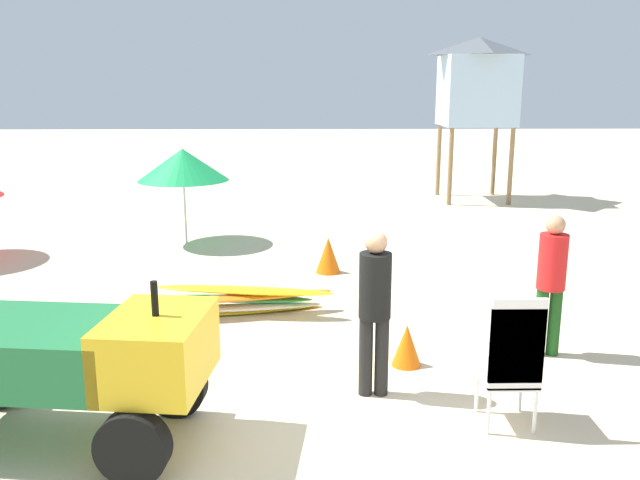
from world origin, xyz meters
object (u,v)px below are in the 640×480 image
(lifeguard_near_center, at_px, (551,276))
(utility_cart, at_px, (67,358))
(traffic_cone_near, at_px, (407,345))
(beach_umbrella_left, at_px, (183,165))
(traffic_cone_far, at_px, (328,255))
(stacked_plastic_chairs, at_px, (512,352))
(surfboard_pile, at_px, (241,300))
(lifeguard_near_left, at_px, (375,302))
(lifeguard_tower, at_px, (478,82))

(lifeguard_near_center, bearing_deg, utility_cart, -159.36)
(traffic_cone_near, bearing_deg, utility_cart, -153.88)
(beach_umbrella_left, distance_m, traffic_cone_far, 3.67)
(stacked_plastic_chairs, distance_m, lifeguard_near_center, 1.93)
(surfboard_pile, xyz_separation_m, beach_umbrella_left, (-1.48, 4.16, 1.35))
(utility_cart, height_order, stacked_plastic_chairs, utility_cart)
(surfboard_pile, bearing_deg, beach_umbrella_left, 109.53)
(stacked_plastic_chairs, distance_m, beach_umbrella_left, 8.44)
(surfboard_pile, bearing_deg, traffic_cone_far, 58.59)
(surfboard_pile, height_order, traffic_cone_near, traffic_cone_near)
(surfboard_pile, bearing_deg, utility_cart, -109.59)
(stacked_plastic_chairs, xyz_separation_m, traffic_cone_near, (-0.73, 1.40, -0.51))
(surfboard_pile, height_order, lifeguard_near_left, lifeguard_near_left)
(lifeguard_tower, bearing_deg, lifeguard_near_left, -108.28)
(surfboard_pile, bearing_deg, traffic_cone_near, -40.11)
(traffic_cone_near, bearing_deg, lifeguard_near_left, -122.19)
(lifeguard_tower, bearing_deg, stacked_plastic_chairs, -102.15)
(beach_umbrella_left, height_order, traffic_cone_near, beach_umbrella_left)
(traffic_cone_near, xyz_separation_m, traffic_cone_far, (-0.76, 3.76, 0.06))
(utility_cart, bearing_deg, traffic_cone_far, 65.56)
(traffic_cone_far, bearing_deg, utility_cart, -114.44)
(stacked_plastic_chairs, height_order, traffic_cone_far, stacked_plastic_chairs)
(beach_umbrella_left, xyz_separation_m, traffic_cone_near, (3.49, -5.86, -1.32))
(lifeguard_near_center, relative_size, beach_umbrella_left, 0.89)
(utility_cart, bearing_deg, lifeguard_near_center, 20.64)
(lifeguard_near_left, relative_size, lifeguard_tower, 0.40)
(lifeguard_near_left, height_order, lifeguard_tower, lifeguard_tower)
(stacked_plastic_chairs, relative_size, lifeguard_near_center, 0.78)
(surfboard_pile, distance_m, lifeguard_tower, 10.93)
(stacked_plastic_chairs, bearing_deg, beach_umbrella_left, 120.15)
(lifeguard_near_center, relative_size, traffic_cone_far, 2.78)
(lifeguard_near_center, bearing_deg, stacked_plastic_chairs, -119.40)
(lifeguard_near_center, height_order, traffic_cone_near, lifeguard_near_center)
(utility_cart, xyz_separation_m, traffic_cone_near, (3.18, 1.56, -0.55))
(utility_cart, height_order, surfboard_pile, utility_cart)
(lifeguard_near_left, distance_m, beach_umbrella_left, 7.26)
(surfboard_pile, distance_m, lifeguard_near_left, 2.97)
(beach_umbrella_left, relative_size, traffic_cone_near, 3.90)
(stacked_plastic_chairs, bearing_deg, lifeguard_near_center, 60.60)
(beach_umbrella_left, height_order, traffic_cone_far, beach_umbrella_left)
(surfboard_pile, relative_size, traffic_cone_near, 5.56)
(traffic_cone_near, height_order, traffic_cone_far, traffic_cone_far)
(surfboard_pile, distance_m, traffic_cone_far, 2.41)
(surfboard_pile, bearing_deg, lifeguard_near_left, -56.73)
(traffic_cone_far, bearing_deg, traffic_cone_near, -78.53)
(surfboard_pile, relative_size, lifeguard_tower, 0.63)
(lifeguard_tower, xyz_separation_m, beach_umbrella_left, (-6.84, -4.90, -1.56))
(lifeguard_near_left, bearing_deg, traffic_cone_far, 94.10)
(lifeguard_tower, height_order, traffic_cone_near, lifeguard_tower)
(traffic_cone_far, bearing_deg, stacked_plastic_chairs, -73.91)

